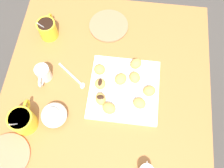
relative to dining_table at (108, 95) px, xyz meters
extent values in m
plane|color=#423D38|center=(0.00, 0.00, -0.60)|extent=(8.00, 8.00, 0.00)
cube|color=#A36633|center=(0.00, 0.00, 0.12)|extent=(0.92, 0.88, 0.04)
cube|color=#A36633|center=(0.40, -0.38, -0.25)|extent=(0.07, 0.07, 0.70)
cube|color=#A36633|center=(0.40, 0.38, -0.25)|extent=(0.07, 0.07, 0.70)
cube|color=silver|center=(-0.02, -0.07, 0.14)|extent=(0.29, 0.29, 0.02)
cylinder|color=yellow|center=(-0.21, 0.30, 0.18)|extent=(0.09, 0.09, 0.09)
torus|color=yellow|center=(-0.16, 0.30, 0.18)|extent=(0.06, 0.01, 0.06)
cylinder|color=black|center=(-0.21, 0.30, 0.22)|extent=(0.08, 0.08, 0.01)
cylinder|color=silver|center=(-0.23, 0.30, 0.21)|extent=(0.04, 0.02, 0.12)
cylinder|color=yellow|center=(0.21, 0.30, 0.18)|extent=(0.08, 0.08, 0.09)
torus|color=yellow|center=(0.26, 0.30, 0.18)|extent=(0.06, 0.01, 0.06)
cylinder|color=black|center=(0.21, 0.30, 0.21)|extent=(0.07, 0.07, 0.01)
cylinder|color=silver|center=(0.20, 0.30, 0.21)|extent=(0.04, 0.04, 0.11)
cylinder|color=silver|center=(0.00, 0.27, 0.17)|extent=(0.06, 0.06, 0.07)
cone|color=silver|center=(0.03, 0.27, 0.20)|extent=(0.02, 0.02, 0.02)
torus|color=silver|center=(-0.04, 0.27, 0.17)|extent=(0.05, 0.01, 0.05)
cylinder|color=white|center=(0.00, 0.27, 0.20)|extent=(0.05, 0.05, 0.01)
ellipsoid|color=silver|center=(-0.17, 0.19, 0.16)|extent=(0.10, 0.10, 0.06)
sphere|color=silver|center=(-0.17, 0.19, 0.18)|extent=(0.06, 0.06, 0.06)
ellipsoid|color=green|center=(-0.16, 0.19, 0.20)|extent=(0.03, 0.02, 0.01)
cone|color=silver|center=(-0.31, -0.18, 0.18)|extent=(0.02, 0.02, 0.02)
cylinder|color=#E5704C|center=(0.29, 0.03, 0.14)|extent=(0.18, 0.18, 0.01)
cylinder|color=#E5704C|center=(-0.34, 0.33, 0.14)|extent=(0.17, 0.17, 0.01)
cube|color=silver|center=(0.02, 0.16, 0.14)|extent=(0.10, 0.12, 0.00)
ellipsoid|color=silver|center=(-0.02, 0.10, 0.14)|extent=(0.03, 0.02, 0.01)
ellipsoid|color=#D19347|center=(-0.08, 0.01, 0.17)|extent=(0.07, 0.06, 0.04)
ellipsoid|color=black|center=(-0.08, 0.01, 0.19)|extent=(0.02, 0.03, 0.00)
ellipsoid|color=#D19347|center=(-0.03, -0.18, 0.17)|extent=(0.06, 0.06, 0.04)
ellipsoid|color=#D19347|center=(0.09, -0.11, 0.17)|extent=(0.07, 0.07, 0.04)
ellipsoid|color=#D19347|center=(-0.12, -0.02, 0.17)|extent=(0.06, 0.07, 0.04)
ellipsoid|color=#D19347|center=(0.01, -0.06, 0.17)|extent=(0.07, 0.07, 0.03)
ellipsoid|color=#D19347|center=(0.03, -0.11, 0.17)|extent=(0.06, 0.06, 0.03)
ellipsoid|color=#D19347|center=(-0.02, 0.03, 0.17)|extent=(0.06, 0.06, 0.03)
ellipsoid|color=black|center=(-0.02, 0.03, 0.18)|extent=(0.03, 0.02, 0.00)
ellipsoid|color=#D19347|center=(-0.08, -0.14, 0.17)|extent=(0.06, 0.06, 0.03)
ellipsoid|color=#D19347|center=(0.05, 0.04, 0.17)|extent=(0.07, 0.07, 0.03)
camera|label=1|loc=(-0.41, -0.07, 1.09)|focal=39.37mm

